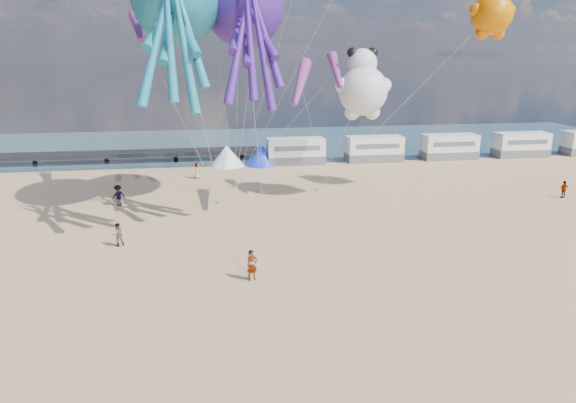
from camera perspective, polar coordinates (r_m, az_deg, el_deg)
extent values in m
plane|color=tan|center=(22.28, 2.94, -17.65)|extent=(120.00, 120.00, 0.00)
plane|color=#31505E|center=(74.26, -5.69, 6.42)|extent=(120.00, 120.00, 0.00)
cube|color=silver|center=(59.95, 0.87, 5.63)|extent=(6.60, 2.50, 3.00)
cube|color=silver|center=(62.23, 9.57, 5.79)|extent=(6.60, 2.50, 3.00)
cube|color=silver|center=(65.82, 17.49, 5.83)|extent=(6.60, 2.50, 3.00)
cube|color=silver|center=(70.51, 24.48, 5.77)|extent=(6.60, 2.50, 3.00)
cone|color=white|center=(59.22, -6.82, 5.09)|extent=(4.00, 4.00, 2.40)
cone|color=#1933CC|center=(59.48, -2.95, 5.23)|extent=(4.00, 4.00, 2.40)
imported|color=tan|center=(29.21, -4.03, -7.07)|extent=(0.77, 0.65, 1.80)
imported|color=#7F6659|center=(53.66, -10.06, 3.41)|extent=(0.62, 0.72, 1.67)
imported|color=#7F6659|center=(36.01, -18.40, -3.50)|extent=(0.93, 0.82, 1.61)
imported|color=#7F6659|center=(45.51, -18.34, 0.65)|extent=(1.11, 1.05, 1.80)
imported|color=#7F6659|center=(51.82, 28.31, 1.19)|extent=(1.05, 0.67, 1.55)
cube|color=gray|center=(44.53, -7.51, -0.04)|extent=(0.50, 0.35, 0.22)
cube|color=gray|center=(47.79, -2.98, 1.19)|extent=(0.50, 0.35, 0.22)
cube|color=gray|center=(48.29, 3.39, 1.34)|extent=(0.50, 0.35, 0.22)
cube|color=gray|center=(52.84, 4.14, 2.62)|extent=(0.50, 0.35, 0.22)
cube|color=gray|center=(48.95, -5.89, 1.49)|extent=(0.50, 0.35, 0.22)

